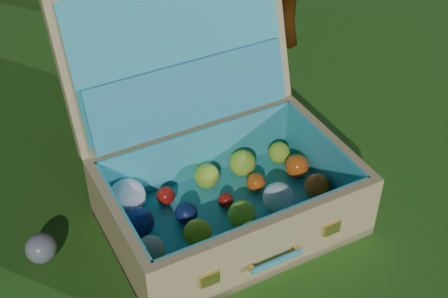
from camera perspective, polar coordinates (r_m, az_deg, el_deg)
ground at (r=1.68m, az=-3.69°, el=-7.93°), size 60.00×60.00×0.00m
stray_ball at (r=1.66m, az=-16.40°, el=-8.69°), size 0.08×0.08×0.08m
suitcase at (r=1.65m, az=-1.07°, el=-0.65°), size 0.78×0.74×0.60m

